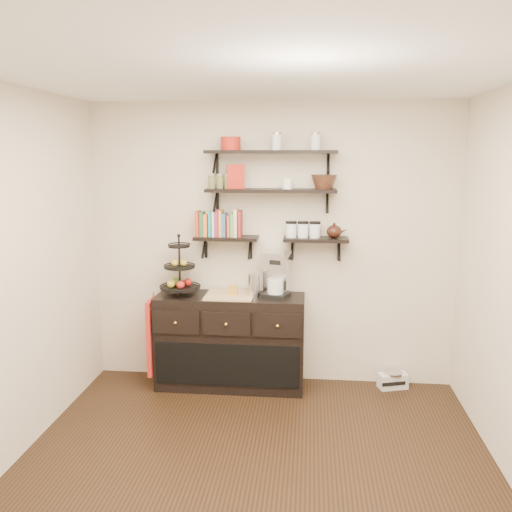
% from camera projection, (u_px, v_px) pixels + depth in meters
% --- Properties ---
extents(floor, '(3.50, 3.50, 0.00)m').
position_uv_depth(floor, '(252.00, 479.00, 3.75)').
color(floor, black).
rests_on(floor, ground).
extents(ceiling, '(3.50, 3.50, 0.02)m').
position_uv_depth(ceiling, '(252.00, 72.00, 3.25)').
color(ceiling, white).
rests_on(ceiling, back_wall).
extents(back_wall, '(3.50, 0.02, 2.70)m').
position_uv_depth(back_wall, '(272.00, 245.00, 5.21)').
color(back_wall, beige).
rests_on(back_wall, ground).
extents(shelf_top, '(1.20, 0.27, 0.23)m').
position_uv_depth(shelf_top, '(271.00, 152.00, 4.92)').
color(shelf_top, black).
rests_on(shelf_top, back_wall).
extents(shelf_mid, '(1.20, 0.27, 0.23)m').
position_uv_depth(shelf_mid, '(271.00, 191.00, 4.98)').
color(shelf_mid, black).
rests_on(shelf_mid, back_wall).
extents(shelf_low_left, '(0.60, 0.25, 0.23)m').
position_uv_depth(shelf_low_left, '(227.00, 239.00, 5.12)').
color(shelf_low_left, black).
rests_on(shelf_low_left, back_wall).
extents(shelf_low_right, '(0.60, 0.25, 0.23)m').
position_uv_depth(shelf_low_right, '(316.00, 240.00, 5.04)').
color(shelf_low_right, black).
rests_on(shelf_low_right, back_wall).
extents(cookbooks, '(0.43, 0.15, 0.26)m').
position_uv_depth(cookbooks, '(221.00, 224.00, 5.10)').
color(cookbooks, '#BD3820').
rests_on(cookbooks, shelf_low_left).
extents(glass_canisters, '(0.32, 0.10, 0.13)m').
position_uv_depth(glass_canisters, '(303.00, 231.00, 5.03)').
color(glass_canisters, silver).
rests_on(glass_canisters, shelf_low_right).
extents(sideboard, '(1.40, 0.50, 0.92)m').
position_uv_depth(sideboard, '(230.00, 341.00, 5.18)').
color(sideboard, black).
rests_on(sideboard, floor).
extents(fruit_stand, '(0.38, 0.38, 0.56)m').
position_uv_depth(fruit_stand, '(180.00, 275.00, 5.12)').
color(fruit_stand, black).
rests_on(fruit_stand, sideboard).
extents(candle, '(0.08, 0.08, 0.08)m').
position_uv_depth(candle, '(233.00, 290.00, 5.09)').
color(candle, '#AF7B28').
rests_on(candle, sideboard).
extents(coffee_maker, '(0.28, 0.28, 0.43)m').
position_uv_depth(coffee_maker, '(276.00, 275.00, 5.05)').
color(coffee_maker, black).
rests_on(coffee_maker, sideboard).
extents(thermal_carafe, '(0.11, 0.11, 0.22)m').
position_uv_depth(thermal_carafe, '(254.00, 286.00, 5.04)').
color(thermal_carafe, silver).
rests_on(thermal_carafe, sideboard).
extents(apron, '(0.04, 0.31, 0.72)m').
position_uv_depth(apron, '(153.00, 336.00, 5.15)').
color(apron, maroon).
rests_on(apron, sideboard).
extents(radio, '(0.30, 0.22, 0.16)m').
position_uv_depth(radio, '(393.00, 380.00, 5.20)').
color(radio, silver).
rests_on(radio, floor).
extents(recipe_box, '(0.17, 0.10, 0.22)m').
position_uv_depth(recipe_box, '(236.00, 177.00, 4.99)').
color(recipe_box, '#AC1F13').
rests_on(recipe_box, shelf_mid).
extents(walnut_bowl, '(0.24, 0.24, 0.13)m').
position_uv_depth(walnut_bowl, '(324.00, 182.00, 4.92)').
color(walnut_bowl, black).
rests_on(walnut_bowl, shelf_mid).
extents(ramekins, '(0.09, 0.09, 0.10)m').
position_uv_depth(ramekins, '(287.00, 184.00, 4.95)').
color(ramekins, white).
rests_on(ramekins, shelf_mid).
extents(teapot, '(0.21, 0.17, 0.14)m').
position_uv_depth(teapot, '(334.00, 230.00, 5.00)').
color(teapot, black).
rests_on(teapot, shelf_low_right).
extents(red_pot, '(0.18, 0.18, 0.12)m').
position_uv_depth(red_pot, '(231.00, 143.00, 4.94)').
color(red_pot, '#AC1F13').
rests_on(red_pot, shelf_top).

